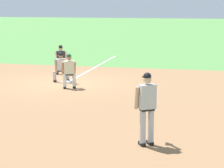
{
  "coord_description": "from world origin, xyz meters",
  "views": [
    {
      "loc": [
        -18.15,
        -6.23,
        3.55
      ],
      "look_at": [
        -5.41,
        -3.32,
        1.09
      ],
      "focal_mm": 70.0,
      "sensor_mm": 36.0,
      "label": 1
    }
  ],
  "objects_px": {
    "first_base_bag": "(67,82)",
    "first_baseman": "(62,66)",
    "baseball": "(78,90)",
    "pitcher": "(147,104)",
    "baserunner": "(69,70)",
    "umpire": "(61,58)"
  },
  "relations": [
    {
      "from": "first_base_bag",
      "to": "baseball",
      "type": "xyz_separation_m",
      "value": [
        -1.48,
        -0.98,
        -0.01
      ]
    },
    {
      "from": "baseball",
      "to": "umpire",
      "type": "height_order",
      "value": "umpire"
    },
    {
      "from": "first_baseman",
      "to": "baserunner",
      "type": "bearing_deg",
      "value": -149.68
    },
    {
      "from": "first_baseman",
      "to": "first_base_bag",
      "type": "bearing_deg",
      "value": -132.21
    },
    {
      "from": "baseball",
      "to": "pitcher",
      "type": "bearing_deg",
      "value": -148.87
    },
    {
      "from": "baserunner",
      "to": "umpire",
      "type": "height_order",
      "value": "same"
    },
    {
      "from": "first_base_bag",
      "to": "pitcher",
      "type": "xyz_separation_m",
      "value": [
        -7.69,
        -4.73,
        1.01
      ]
    },
    {
      "from": "first_baseman",
      "to": "umpire",
      "type": "relative_size",
      "value": 0.92
    },
    {
      "from": "first_baseman",
      "to": "pitcher",
      "type": "bearing_deg",
      "value": -147.69
    },
    {
      "from": "first_base_bag",
      "to": "umpire",
      "type": "height_order",
      "value": "umpire"
    },
    {
      "from": "baseball",
      "to": "umpire",
      "type": "xyz_separation_m",
      "value": [
        3.78,
        2.05,
        0.76
      ]
    },
    {
      "from": "baserunner",
      "to": "pitcher",
      "type": "bearing_deg",
      "value": -147.27
    },
    {
      "from": "umpire",
      "to": "baseball",
      "type": "bearing_deg",
      "value": -151.53
    },
    {
      "from": "baserunner",
      "to": "first_baseman",
      "type": "bearing_deg",
      "value": 30.32
    },
    {
      "from": "first_base_bag",
      "to": "first_baseman",
      "type": "height_order",
      "value": "first_baseman"
    },
    {
      "from": "first_base_bag",
      "to": "baseball",
      "type": "relative_size",
      "value": 5.14
    },
    {
      "from": "baseball",
      "to": "baserunner",
      "type": "xyz_separation_m",
      "value": [
        0.36,
        0.47,
        0.76
      ]
    },
    {
      "from": "first_baseman",
      "to": "baserunner",
      "type": "xyz_separation_m",
      "value": [
        -1.4,
        -0.82,
        0.06
      ]
    },
    {
      "from": "baseball",
      "to": "first_baseman",
      "type": "relative_size",
      "value": 0.06
    },
    {
      "from": "baseball",
      "to": "first_base_bag",
      "type": "bearing_deg",
      "value": 33.59
    },
    {
      "from": "baseball",
      "to": "pitcher",
      "type": "distance_m",
      "value": 7.32
    },
    {
      "from": "baseball",
      "to": "first_baseman",
      "type": "bearing_deg",
      "value": 36.27
    }
  ]
}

